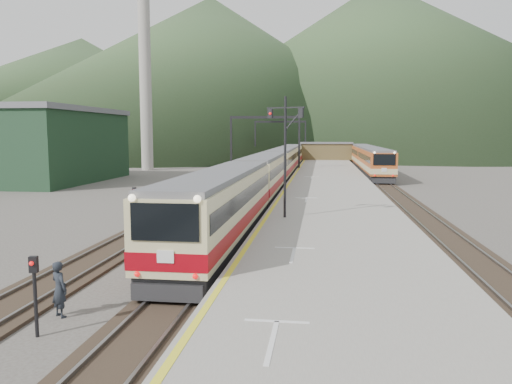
# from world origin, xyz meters

# --- Properties ---
(ground) EXTENTS (400.00, 400.00, 0.00)m
(ground) POSITION_xyz_m (0.00, 0.00, 0.00)
(ground) COLOR #47423D
(ground) RESTS_ON ground
(track_main) EXTENTS (2.60, 200.00, 0.23)m
(track_main) POSITION_xyz_m (0.00, 40.00, 0.07)
(track_main) COLOR black
(track_main) RESTS_ON ground
(track_far) EXTENTS (2.60, 200.00, 0.23)m
(track_far) POSITION_xyz_m (-5.00, 40.00, 0.07)
(track_far) COLOR black
(track_far) RESTS_ON ground
(track_second) EXTENTS (2.60, 200.00, 0.23)m
(track_second) POSITION_xyz_m (11.50, 40.00, 0.07)
(track_second) COLOR black
(track_second) RESTS_ON ground
(platform) EXTENTS (8.00, 100.00, 1.00)m
(platform) POSITION_xyz_m (5.60, 38.00, 0.50)
(platform) COLOR gray
(platform) RESTS_ON ground
(gantry_near) EXTENTS (9.55, 0.25, 8.00)m
(gantry_near) POSITION_xyz_m (-2.85, 55.00, 5.59)
(gantry_near) COLOR black
(gantry_near) RESTS_ON ground
(gantry_far) EXTENTS (9.55, 0.25, 8.00)m
(gantry_far) POSITION_xyz_m (-2.85, 80.00, 5.59)
(gantry_far) COLOR black
(gantry_far) RESTS_ON ground
(warehouse) EXTENTS (14.50, 20.50, 8.60)m
(warehouse) POSITION_xyz_m (-28.00, 42.00, 4.32)
(warehouse) COLOR black
(warehouse) RESTS_ON ground
(smokestack) EXTENTS (1.80, 1.80, 30.00)m
(smokestack) POSITION_xyz_m (-22.00, 62.00, 15.00)
(smokestack) COLOR #9E998E
(smokestack) RESTS_ON ground
(station_shed) EXTENTS (9.40, 4.40, 3.10)m
(station_shed) POSITION_xyz_m (5.60, 78.00, 2.57)
(station_shed) COLOR brown
(station_shed) RESTS_ON platform
(hill_a) EXTENTS (180.00, 180.00, 60.00)m
(hill_a) POSITION_xyz_m (-40.00, 190.00, 30.00)
(hill_a) COLOR #314A28
(hill_a) RESTS_ON ground
(hill_b) EXTENTS (220.00, 220.00, 75.00)m
(hill_b) POSITION_xyz_m (30.00, 230.00, 37.50)
(hill_b) COLOR #314A28
(hill_b) RESTS_ON ground
(hill_d) EXTENTS (200.00, 200.00, 55.00)m
(hill_d) POSITION_xyz_m (-120.00, 240.00, 27.50)
(hill_d) COLOR #314A28
(hill_d) RESTS_ON ground
(main_train) EXTENTS (2.69, 73.74, 3.28)m
(main_train) POSITION_xyz_m (0.00, 39.20, 1.87)
(main_train) COLOR #C7BB84
(main_train) RESTS_ON track_main
(second_train) EXTENTS (2.85, 38.88, 3.48)m
(second_train) POSITION_xyz_m (11.50, 61.67, 1.97)
(second_train) COLOR #AC4F20
(second_train) RESTS_ON track_second
(signal_mast) EXTENTS (2.10, 0.86, 6.57)m
(signal_mast) POSITION_xyz_m (2.86, 14.60, 5.03)
(signal_mast) COLOR black
(signal_mast) RESTS_ON platform
(short_signal_a) EXTENTS (0.24, 0.19, 2.27)m
(short_signal_a) POSITION_xyz_m (-2.89, -0.23, 1.46)
(short_signal_a) COLOR black
(short_signal_a) RESTS_ON ground
(short_signal_b) EXTENTS (0.25, 0.21, 2.27)m
(short_signal_b) POSITION_xyz_m (-2.83, 26.03, 1.46)
(short_signal_b) COLOR black
(short_signal_b) RESTS_ON ground
(short_signal_c) EXTENTS (0.25, 0.20, 2.27)m
(short_signal_c) POSITION_xyz_m (-6.70, 16.99, 1.46)
(short_signal_c) COLOR black
(short_signal_c) RESTS_ON ground
(worker) EXTENTS (0.76, 0.69, 1.74)m
(worker) POSITION_xyz_m (-3.04, 1.30, 0.87)
(worker) COLOR #1F232A
(worker) RESTS_ON ground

